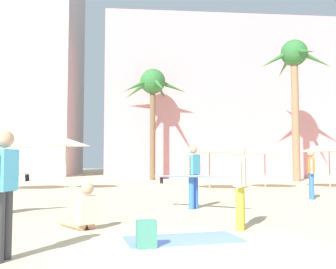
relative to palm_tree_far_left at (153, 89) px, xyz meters
name	(u,v)px	position (x,y,z in m)	size (l,w,h in m)	color
ground	(213,258)	(-0.27, -21.12, -6.33)	(120.00, 120.00, 0.00)	beige
hotel_pink	(239,103)	(7.81, 5.83, 0.01)	(22.54, 8.14, 12.70)	pink
hotel_tower_gray	(11,50)	(-13.00, 10.72, 5.53)	(12.47, 10.58, 23.73)	#A8A8A3
palm_tree_far_left	(153,89)	(0.00, 0.00, 0.00)	(4.78, 4.73, 7.74)	brown
palm_tree_left	(294,68)	(9.10, -2.67, 1.02)	(4.96, 5.06, 9.23)	#896B4C
cafe_umbrella_0	(209,148)	(2.20, -8.75, -4.41)	(2.62, 2.62, 2.15)	gray
cafe_umbrella_1	(265,149)	(5.07, -8.14, -4.45)	(2.47, 2.47, 2.13)	gray
cafe_umbrella_2	(4,143)	(-7.13, -8.56, -4.20)	(2.76, 2.76, 2.33)	gray
cafe_umbrella_3	(329,147)	(8.32, -8.23, -4.33)	(2.79, 2.79, 2.24)	gray
cafe_umbrella_4	(66,142)	(-4.45, -8.19, -4.15)	(2.20, 2.20, 2.37)	gray
beach_towel	(184,239)	(-0.50, -19.90, -6.33)	(1.93, 0.98, 0.01)	#6684E0
backpack	(146,234)	(-1.15, -20.45, -6.13)	(0.32, 0.28, 0.42)	#3C816F
person_mid_left	(194,175)	(0.31, -15.97, -5.39)	(2.35, 1.83, 1.75)	blue
person_near_left	(3,188)	(-3.07, -21.03, -5.38)	(0.29, 0.61, 1.73)	#3D3D42
person_mid_center	(240,183)	(0.71, -19.07, -5.44)	(0.35, 0.60, 1.64)	gold
person_far_left	(83,213)	(-2.31, -18.74, -6.02)	(0.84, 0.95, 0.91)	tan
person_mid_right	(311,172)	(4.77, -13.61, -5.41)	(0.35, 0.60, 1.69)	blue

